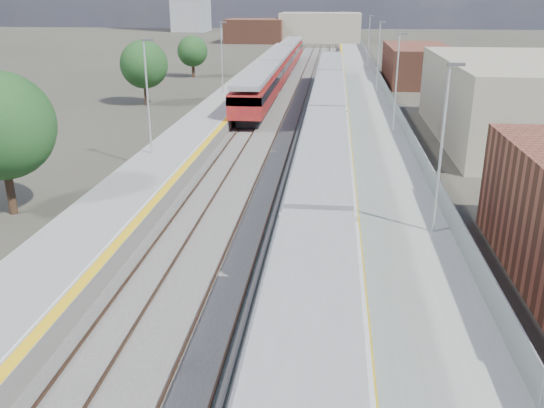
# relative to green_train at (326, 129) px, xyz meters

# --- Properties ---
(ground) EXTENTS (320.00, 320.00, 0.00)m
(ground) POSITION_rel_green_train_xyz_m (-1.50, 13.02, -2.28)
(ground) COLOR #47443A
(ground) RESTS_ON ground
(ballast_bed) EXTENTS (10.50, 155.00, 0.06)m
(ballast_bed) POSITION_rel_green_train_xyz_m (-3.75, 15.52, -2.25)
(ballast_bed) COLOR #565451
(ballast_bed) RESTS_ON ground
(tracks) EXTENTS (8.96, 160.00, 0.17)m
(tracks) POSITION_rel_green_train_xyz_m (-3.15, 17.20, -2.18)
(tracks) COLOR #4C3323
(tracks) RESTS_ON ground
(platform_right) EXTENTS (4.70, 155.00, 8.52)m
(platform_right) POSITION_rel_green_train_xyz_m (3.78, 15.51, -1.75)
(platform_right) COLOR slate
(platform_right) RESTS_ON ground
(platform_left) EXTENTS (4.30, 155.00, 8.52)m
(platform_left) POSITION_rel_green_train_xyz_m (-10.55, 15.51, -1.77)
(platform_left) COLOR slate
(platform_left) RESTS_ON ground
(green_train) EXTENTS (2.94, 81.93, 3.24)m
(green_train) POSITION_rel_green_train_xyz_m (0.00, 0.00, 0.00)
(green_train) COLOR black
(green_train) RESTS_ON ground
(red_train) EXTENTS (3.06, 61.91, 3.86)m
(red_train) POSITION_rel_green_train_xyz_m (-7.00, 38.65, -0.00)
(red_train) COLOR black
(red_train) RESTS_ON ground
(tree_a) EXTENTS (5.60, 5.60, 7.59)m
(tree_a) POSITION_rel_green_train_xyz_m (-16.54, -12.28, 2.50)
(tree_a) COLOR #382619
(tree_a) RESTS_ON ground
(tree_b) EXTENTS (4.99, 4.99, 6.76)m
(tree_b) POSITION_rel_green_train_xyz_m (-19.48, 20.24, 1.97)
(tree_b) COLOR #382619
(tree_b) RESTS_ON ground
(tree_c) EXTENTS (4.26, 4.26, 5.77)m
(tree_c) POSITION_rel_green_train_xyz_m (-19.66, 42.55, 1.35)
(tree_c) COLOR #382619
(tree_c) RESTS_ON ground
(tree_d) EXTENTS (4.33, 4.33, 5.87)m
(tree_d) POSITION_rel_green_train_xyz_m (17.90, 26.06, 1.41)
(tree_d) COLOR #382619
(tree_d) RESTS_ON ground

